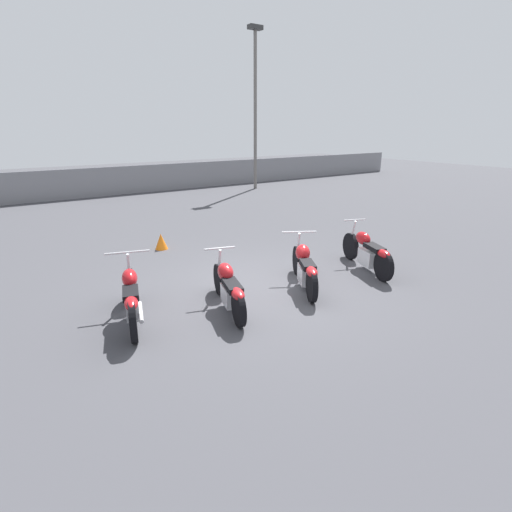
{
  "coord_description": "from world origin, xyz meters",
  "views": [
    {
      "loc": [
        -4.25,
        -6.08,
        3.09
      ],
      "look_at": [
        0.0,
        0.09,
        0.65
      ],
      "focal_mm": 28.0,
      "sensor_mm": 36.0,
      "label": 1
    }
  ],
  "objects_px": {
    "light_pole_left": "(255,97)",
    "motorcycle_slot_2": "(305,267)",
    "motorcycle_slot_1": "(229,288)",
    "motorcycle_slot_0": "(132,297)",
    "motorcycle_slot_3": "(367,252)",
    "traffic_cone_near": "(161,241)"
  },
  "relations": [
    {
      "from": "traffic_cone_near",
      "to": "motorcycle_slot_1",
      "type": "bearing_deg",
      "value": -95.55
    },
    {
      "from": "light_pole_left",
      "to": "motorcycle_slot_0",
      "type": "bearing_deg",
      "value": -132.16
    },
    {
      "from": "light_pole_left",
      "to": "traffic_cone_near",
      "type": "xyz_separation_m",
      "value": [
        -8.17,
        -7.52,
        -4.26
      ]
    },
    {
      "from": "motorcycle_slot_1",
      "to": "light_pole_left",
      "type": "bearing_deg",
      "value": 70.13
    },
    {
      "from": "motorcycle_slot_1",
      "to": "motorcycle_slot_2",
      "type": "distance_m",
      "value": 1.76
    },
    {
      "from": "motorcycle_slot_1",
      "to": "traffic_cone_near",
      "type": "distance_m",
      "value": 4.18
    },
    {
      "from": "motorcycle_slot_2",
      "to": "traffic_cone_near",
      "type": "height_order",
      "value": "motorcycle_slot_2"
    },
    {
      "from": "motorcycle_slot_0",
      "to": "motorcycle_slot_3",
      "type": "relative_size",
      "value": 0.98
    },
    {
      "from": "light_pole_left",
      "to": "motorcycle_slot_2",
      "type": "distance_m",
      "value": 14.09
    },
    {
      "from": "light_pole_left",
      "to": "motorcycle_slot_0",
      "type": "relative_size",
      "value": 3.8
    },
    {
      "from": "motorcycle_slot_3",
      "to": "traffic_cone_near",
      "type": "bearing_deg",
      "value": 148.32
    },
    {
      "from": "light_pole_left",
      "to": "motorcycle_slot_0",
      "type": "distance_m",
      "value": 15.61
    },
    {
      "from": "motorcycle_slot_2",
      "to": "traffic_cone_near",
      "type": "xyz_separation_m",
      "value": [
        -1.36,
        4.13,
        -0.22
      ]
    },
    {
      "from": "motorcycle_slot_0",
      "to": "motorcycle_slot_1",
      "type": "bearing_deg",
      "value": -0.94
    },
    {
      "from": "motorcycle_slot_1",
      "to": "traffic_cone_near",
      "type": "xyz_separation_m",
      "value": [
        0.4,
        4.15,
        -0.2
      ]
    },
    {
      "from": "motorcycle_slot_1",
      "to": "motorcycle_slot_2",
      "type": "xyz_separation_m",
      "value": [
        1.76,
        0.02,
        0.01
      ]
    },
    {
      "from": "light_pole_left",
      "to": "motorcycle_slot_1",
      "type": "height_order",
      "value": "light_pole_left"
    },
    {
      "from": "motorcycle_slot_0",
      "to": "traffic_cone_near",
      "type": "relative_size",
      "value": 4.81
    },
    {
      "from": "motorcycle_slot_3",
      "to": "traffic_cone_near",
      "type": "xyz_separation_m",
      "value": [
        -3.2,
        4.14,
        -0.22
      ]
    },
    {
      "from": "light_pole_left",
      "to": "motorcycle_slot_1",
      "type": "bearing_deg",
      "value": -126.3
    },
    {
      "from": "light_pole_left",
      "to": "motorcycle_slot_2",
      "type": "bearing_deg",
      "value": -120.3
    },
    {
      "from": "motorcycle_slot_3",
      "to": "traffic_cone_near",
      "type": "distance_m",
      "value": 5.24
    }
  ]
}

